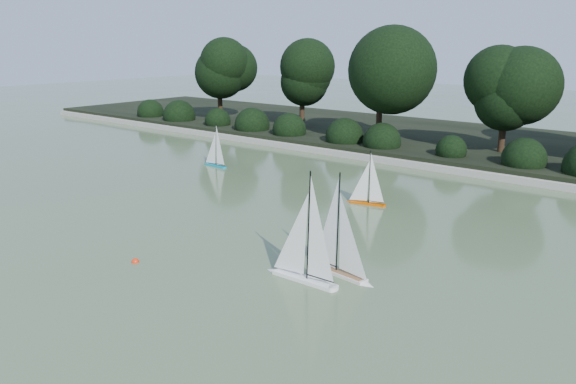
% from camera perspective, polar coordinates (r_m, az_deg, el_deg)
% --- Properties ---
extents(ground, '(80.00, 80.00, 0.00)m').
position_cam_1_polar(ground, '(9.52, -8.75, -7.28)').
color(ground, '#394E2F').
rests_on(ground, ground).
extents(pond_coping, '(40.00, 0.35, 0.18)m').
position_cam_1_polar(pond_coping, '(16.62, 14.76, 2.46)').
color(pond_coping, gray).
rests_on(pond_coping, ground).
extents(far_bank, '(40.00, 8.00, 0.30)m').
position_cam_1_polar(far_bank, '(20.26, 19.52, 4.48)').
color(far_bank, black).
rests_on(far_bank, ground).
extents(tree_line, '(26.31, 3.93, 4.39)m').
position_cam_1_polar(tree_line, '(18.12, 22.21, 11.03)').
color(tree_line, black).
rests_on(tree_line, ground).
extents(shrub_hedge, '(29.10, 1.10, 1.10)m').
position_cam_1_polar(shrub_hedge, '(17.36, 16.09, 4.11)').
color(shrub_hedge, black).
rests_on(shrub_hedge, ground).
extents(sailboat_white_a, '(1.36, 0.24, 1.86)m').
position_cam_1_polar(sailboat_white_a, '(8.75, 1.10, -7.09)').
color(sailboat_white_a, white).
rests_on(sailboat_white_a, ground).
extents(sailboat_white_b, '(1.29, 0.35, 1.76)m').
position_cam_1_polar(sailboat_white_b, '(8.91, 5.66, -6.89)').
color(sailboat_white_b, silver).
rests_on(sailboat_white_b, ground).
extents(sailboat_orange, '(0.97, 0.35, 1.33)m').
position_cam_1_polar(sailboat_orange, '(12.85, 7.77, -0.30)').
color(sailboat_orange, '#D34D00').
rests_on(sailboat_orange, ground).
extents(sailboat_teal, '(1.00, 0.21, 1.36)m').
position_cam_1_polar(sailboat_teal, '(16.76, -7.57, 3.37)').
color(sailboat_teal, '#06839C').
rests_on(sailboat_teal, ground).
extents(race_buoy, '(0.13, 0.13, 0.13)m').
position_cam_1_polar(race_buoy, '(9.85, -15.24, -6.88)').
color(race_buoy, red).
rests_on(race_buoy, ground).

